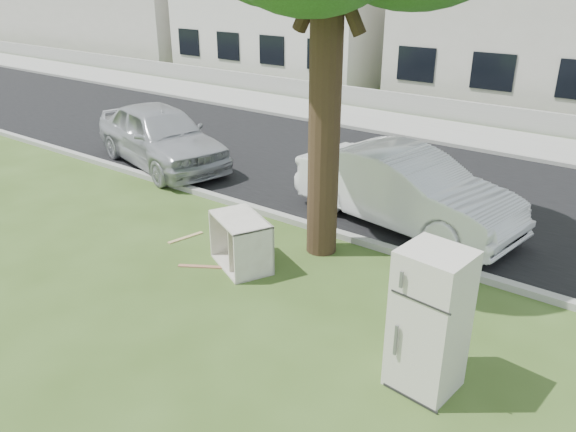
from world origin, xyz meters
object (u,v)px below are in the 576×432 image
Objects in this scene: fridge at (430,321)px; car_center at (405,189)px; car_left at (161,135)px; cabinet at (241,242)px.

fridge is 0.40× the size of car_center.
fridge is at bearing -98.25° from car_left.
cabinet is at bearing 164.99° from car_center.
car_left is at bearing 101.42° from car_center.
fridge is 9.86m from car_left.
car_center is (1.43, 3.24, 0.31)m from cabinet.
cabinet is (-3.77, 0.96, -0.47)m from fridge.
fridge reaches higher than car_left.
cabinet is 0.25× the size of car_center.
fridge is 1.60× the size of cabinet.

